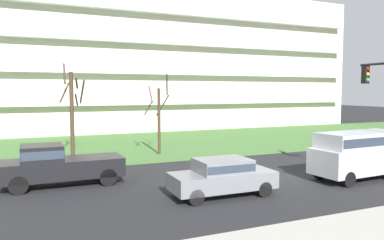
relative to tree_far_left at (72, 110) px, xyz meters
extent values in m
plane|color=#232326|center=(8.58, -9.63, -3.17)|extent=(160.00, 160.00, 0.00)
cube|color=#477238|center=(8.58, 4.37, -3.13)|extent=(80.00, 16.00, 0.08)
cube|color=beige|center=(8.58, 18.11, 4.62)|extent=(53.39, 11.47, 15.57)
cube|color=white|center=(8.58, 11.92, -0.05)|extent=(51.26, 0.90, 0.24)
cube|color=white|center=(8.58, 11.92, 3.06)|extent=(51.26, 0.90, 0.24)
cube|color=white|center=(8.58, 11.92, 6.17)|extent=(51.26, 0.90, 0.24)
cube|color=white|center=(8.58, 11.92, 9.29)|extent=(51.26, 0.90, 0.24)
cylinder|color=#423023|center=(-0.02, -0.01, -0.36)|extent=(0.26, 0.26, 5.62)
cylinder|color=#423023|center=(0.66, 0.04, 1.17)|extent=(0.22, 1.46, 1.57)
cylinder|color=#423023|center=(0.27, -0.10, 0.66)|extent=(0.31, 0.71, 0.81)
cylinder|color=#423023|center=(0.31, -0.09, 1.72)|extent=(0.28, 0.77, 0.72)
cylinder|color=#423023|center=(-0.42, 0.00, 2.33)|extent=(0.15, 0.90, 1.36)
cylinder|color=#423023|center=(-0.42, 0.30, 1.13)|extent=(0.77, 0.94, 1.32)
cylinder|color=#423023|center=(5.57, -0.97, -0.88)|extent=(0.20, 0.20, 4.58)
cylinder|color=#423023|center=(5.01, -0.91, 1.00)|extent=(0.21, 1.20, 1.17)
cylinder|color=#423023|center=(5.96, -0.64, 0.24)|extent=(0.76, 0.90, 1.49)
cylinder|color=#423023|center=(4.98, -0.51, 0.11)|extent=(1.00, 1.27, 0.95)
cylinder|color=#423023|center=(6.09, -1.16, 1.64)|extent=(0.50, 1.13, 1.44)
cube|color=black|center=(-1.16, -7.13, -2.34)|extent=(5.41, 2.04, 0.85)
cube|color=black|center=(-2.06, -7.14, -1.57)|extent=(1.81, 1.85, 0.70)
cube|color=#2D3847|center=(-2.06, -7.14, -1.57)|extent=(1.78, 1.89, 0.38)
cylinder|color=black|center=(-3.04, -8.03, -2.77)|extent=(0.80, 0.23, 0.80)
cylinder|color=black|center=(-3.06, -6.25, -2.77)|extent=(0.80, 0.23, 0.80)
cylinder|color=black|center=(0.74, -8.01, -2.77)|extent=(0.80, 0.23, 0.80)
cylinder|color=black|center=(0.72, -6.23, -2.77)|extent=(0.80, 0.23, 0.80)
cube|color=#B7BABF|center=(12.56, -11.63, -2.18)|extent=(5.30, 2.29, 1.25)
cube|color=#B7BABF|center=(12.56, -11.63, -1.18)|extent=(4.70, 2.09, 0.75)
cube|color=#2D3847|center=(12.56, -11.63, -1.18)|extent=(4.61, 2.13, 0.41)
cylinder|color=black|center=(14.32, -10.64, -2.81)|extent=(0.73, 0.26, 0.72)
cylinder|color=black|center=(10.69, -10.84, -2.81)|extent=(0.73, 0.26, 0.72)
cylinder|color=black|center=(10.79, -12.62, -2.81)|extent=(0.73, 0.26, 0.72)
cube|color=slate|center=(4.80, -11.63, -2.50)|extent=(4.42, 1.85, 0.70)
cube|color=slate|center=(4.80, -11.63, -1.87)|extent=(2.22, 1.68, 0.55)
cube|color=#2D3847|center=(4.80, -11.63, -1.87)|extent=(2.18, 1.72, 0.30)
cylinder|color=black|center=(6.35, -10.86, -2.85)|extent=(0.64, 0.23, 0.64)
cylinder|color=black|center=(6.33, -12.44, -2.85)|extent=(0.64, 0.23, 0.64)
cylinder|color=black|center=(3.27, -10.82, -2.85)|extent=(0.64, 0.23, 0.64)
cylinder|color=black|center=(3.25, -12.40, -2.85)|extent=(0.64, 0.23, 0.64)
cube|color=black|center=(13.24, -11.15, 2.05)|extent=(0.28, 0.28, 0.90)
sphere|color=red|center=(13.24, -11.30, 2.35)|extent=(0.20, 0.20, 0.20)
sphere|color=#F2A519|center=(13.24, -11.30, 2.07)|extent=(0.20, 0.20, 0.20)
sphere|color=green|center=(13.24, -11.30, 1.79)|extent=(0.20, 0.20, 0.20)
camera|label=1|loc=(-2.49, -25.28, 1.21)|focal=35.13mm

